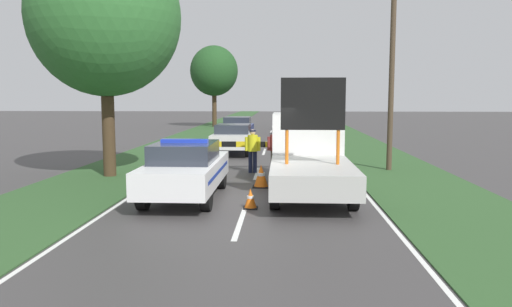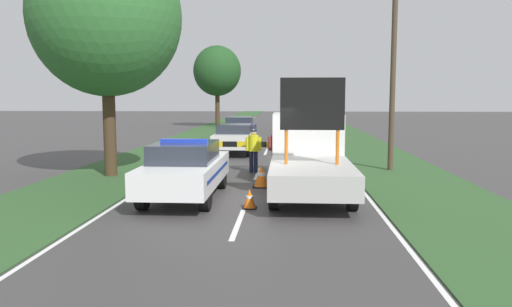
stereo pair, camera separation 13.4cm
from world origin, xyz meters
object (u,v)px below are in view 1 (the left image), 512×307
Objects in this scene: utility_pole at (392,55)px; roadside_tree_near_left at (214,71)px; work_truck at (309,154)px; police_officer at (253,147)px; queued_car_wagon_maroon at (293,124)px; traffic_cone_centre_front at (250,199)px; queued_car_hatch_blue at (238,129)px; queued_car_sedan_black at (293,119)px; police_car at (186,169)px; pedestrian_civilian at (275,147)px; roadside_tree_near_right at (105,17)px; road_barrier at (251,146)px; queued_car_van_white at (233,138)px; traffic_cone_near_police at (261,176)px.

roadside_tree_near_left is at bearing 111.16° from utility_pole.
police_officer is (-1.87, 3.33, -0.15)m from work_truck.
work_truck is at bearing 90.08° from queued_car_wagon_maroon.
utility_pole is (3.25, 4.13, 3.21)m from work_truck.
traffic_cone_centre_front is 18.36m from queued_car_hatch_blue.
queued_car_sedan_black reaches higher than traffic_cone_centre_front.
roadside_tree_near_left is (-5.48, 33.34, 4.83)m from traffic_cone_centre_front.
pedestrian_civilian is (2.36, 4.95, 0.12)m from police_car.
roadside_tree_near_right reaches higher than roadside_tree_near_left.
traffic_cone_centre_front is (0.30, -5.91, -0.70)m from police_officer.
traffic_cone_centre_front is (1.85, -1.17, -0.57)m from police_car.
road_barrier is 0.81× the size of queued_car_van_white.
work_truck is 3.82m from police_officer.
road_barrier is at bearing 71.56° from police_car.
queued_car_sedan_black is at bearing 62.89° from pedestrian_civilian.
work_truck is 1.83× the size of road_barrier.
roadside_tree_near_right is at bearing 169.04° from pedestrian_civilian.
pedestrian_civilian is 7.45m from roadside_tree_near_right.
traffic_cone_near_police is 28.10m from queued_car_sedan_black.
queued_car_sedan_black is (1.93, 25.12, -0.10)m from police_officer.
roadside_tree_near_left reaches higher than pedestrian_civilian.
pedestrian_civilian reaches higher than traffic_cone_near_police.
queued_car_hatch_blue is at bearing 60.60° from queued_car_wagon_maroon.
police_car reaches higher than police_officer.
queued_car_hatch_blue is (-0.12, 17.07, -0.01)m from police_car.
queued_car_sedan_black reaches higher than queued_car_hatch_blue.
queued_car_sedan_black is 8.59m from roadside_tree_near_left.
utility_pole reaches higher than traffic_cone_near_police.
queued_car_hatch_blue is at bearing 76.41° from roadside_tree_near_right.
traffic_cone_near_police is 0.17× the size of queued_car_van_white.
roadside_tree_near_right is (-3.63, -7.17, 4.68)m from queued_car_van_white.
work_truck reaches higher than police_car.
roadside_tree_near_left reaches higher than road_barrier.
queued_car_sedan_black is 0.52× the size of utility_pole.
traffic_cone_centre_front is (-0.13, -2.97, -0.10)m from traffic_cone_near_police.
traffic_cone_near_police is (1.98, 1.80, -0.47)m from police_car.
road_barrier is 11.73m from queued_car_hatch_blue.
queued_car_sedan_black is (3.48, 29.86, 0.04)m from police_car.
roadside_tree_near_left is (-7.02, 8.86, 4.28)m from queued_car_wagon_maroon.
utility_pole is at bearing -128.89° from work_truck.
pedestrian_civilian is at bearing 110.17° from queued_car_van_white.
police_officer is 5.95m from traffic_cone_centre_front.
utility_pole is (6.67, 5.54, 3.50)m from police_car.
queued_car_sedan_black is at bearing -117.90° from police_officer.
work_truck reaches higher than pedestrian_civilian.
police_car is 1.23× the size of queued_car_hatch_blue.
work_truck is 3.14m from traffic_cone_centre_front.
utility_pole is (6.79, -11.53, 3.50)m from queued_car_hatch_blue.
queued_car_sedan_black reaches higher than road_barrier.
traffic_cone_centre_front is 0.07× the size of roadside_tree_near_left.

